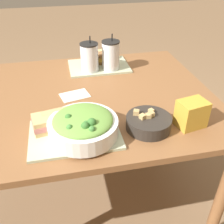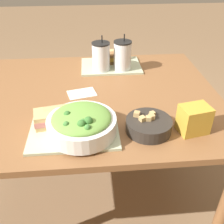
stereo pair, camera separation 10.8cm
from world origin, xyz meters
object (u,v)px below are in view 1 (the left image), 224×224
sandwich_near (48,123)px  drink_cup_red (111,56)px  baguette_near (62,115)px  baguette_far (101,54)px  salad_bowl (83,125)px  napkin_folded (74,95)px  drink_cup_dark (89,58)px  sandwich_far (98,58)px  soup_bowl (149,122)px  chip_bag (192,114)px

sandwich_near → drink_cup_red: drink_cup_red is taller
baguette_near → baguette_far: size_ratio=1.16×
salad_bowl → napkin_folded: (-0.01, 0.34, -0.06)m
napkin_folded → sandwich_near: bearing=-115.4°
salad_bowl → drink_cup_dark: 0.62m
sandwich_near → sandwich_far: size_ratio=1.08×
baguette_near → drink_cup_dark: 0.54m
sandwich_near → baguette_near: size_ratio=0.78×
soup_bowl → sandwich_near: size_ratio=1.40×
drink_cup_dark → napkin_folded: drink_cup_dark is taller
salad_bowl → chip_bag: 0.46m
salad_bowl → drink_cup_red: drink_cup_red is taller
sandwich_near → napkin_folded: 0.31m
sandwich_near → baguette_far: (0.34, 0.69, 0.00)m
baguette_near → napkin_folded: baguette_near is taller
salad_bowl → sandwich_far: bearing=75.9°
sandwich_far → baguette_far: 0.06m
salad_bowl → soup_bowl: (0.27, 0.00, -0.03)m
baguette_far → drink_cup_dark: drink_cup_dark is taller
salad_bowl → sandwich_far: salad_bowl is taller
drink_cup_red → chip_bag: 0.66m
soup_bowl → drink_cup_dark: bearing=105.2°
baguette_near → baguette_far: bearing=-34.5°
napkin_folded → soup_bowl: bearing=-50.2°
sandwich_far → chip_bag: 0.78m
drink_cup_dark → soup_bowl: bearing=-74.8°
salad_bowl → baguette_far: 0.79m
soup_bowl → sandwich_near: bearing=171.2°
sandwich_far → napkin_folded: sandwich_far is taller
soup_bowl → baguette_far: bearing=95.3°
soup_bowl → drink_cup_red: size_ratio=0.90×
soup_bowl → baguette_near: 0.37m
sandwich_near → baguette_far: bearing=53.8°
drink_cup_red → chip_bag: (0.22, -0.62, -0.03)m
soup_bowl → sandwich_far: same height
sandwich_far → drink_cup_dark: (-0.07, -0.10, 0.05)m
chip_bag → baguette_far: bearing=96.6°
sandwich_near → baguette_far: size_ratio=0.90×
soup_bowl → sandwich_far: bearing=97.7°
sandwich_near → napkin_folded: size_ratio=0.84×
sandwich_near → chip_bag: size_ratio=1.03×
salad_bowl → baguette_far: bearing=75.0°
salad_bowl → sandwich_far: size_ratio=2.20×
chip_bag → napkin_folded: 0.59m
drink_cup_dark → sandwich_far: bearing=55.5°
sandwich_near → drink_cup_red: 0.66m
sandwich_near → drink_cup_red: (0.38, 0.54, 0.05)m
sandwich_far → drink_cup_red: drink_cup_red is taller
soup_bowl → chip_bag: 0.19m
drink_cup_red → sandwich_far: bearing=120.3°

